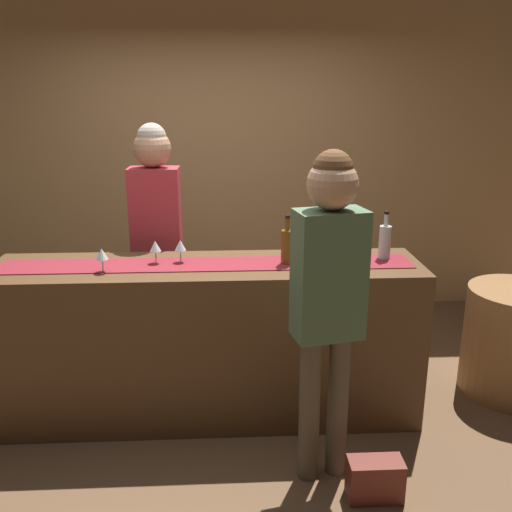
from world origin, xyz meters
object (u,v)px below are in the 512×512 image
wine_bottle_amber (287,246)px  handbag (375,479)px  wine_glass_mid_counter (102,255)px  wine_bottle_clear (385,241)px  customer_sipping (329,285)px  wine_glass_far_end (180,246)px  wine_glass_near_customer (155,247)px  bartender (156,222)px

wine_bottle_amber → handbag: (0.38, -0.83, -1.01)m
wine_bottle_amber → wine_glass_mid_counter: 1.08m
wine_bottle_clear → customer_sipping: 0.85m
wine_bottle_clear → wine_glass_far_end: wine_bottle_clear is taller
wine_glass_mid_counter → handbag: 1.91m
wine_glass_far_end → customer_sipping: (0.78, -0.69, -0.01)m
wine_bottle_amber → wine_glass_near_customer: size_ratio=2.10×
wine_bottle_clear → wine_glass_mid_counter: (-1.69, -0.18, -0.01)m
wine_bottle_amber → handbag: 1.36m
wine_bottle_amber → wine_glass_far_end: (-0.64, 0.06, -0.01)m
bartender → wine_glass_mid_counter: bearing=73.2°
customer_sipping → wine_glass_near_customer: bearing=132.0°
wine_bottle_amber → handbag: wine_bottle_amber is taller
wine_bottle_clear → handbag: 1.38m
wine_glass_near_customer → wine_glass_mid_counter: (-0.29, -0.15, 0.00)m
wine_bottle_amber → wine_glass_mid_counter: size_ratio=2.10×
wine_glass_near_customer → customer_sipping: (0.93, -0.68, -0.01)m
wine_glass_far_end → wine_bottle_amber: bearing=-5.5°
wine_bottle_clear → wine_bottle_amber: 0.62m
wine_bottle_clear → handbag: size_ratio=1.08×
wine_glass_near_customer → bartender: bartender is taller
wine_glass_near_customer → wine_bottle_clear: bearing=1.1°
wine_glass_near_customer → wine_glass_far_end: bearing=4.9°
wine_bottle_clear → handbag: bearing=-104.4°
bartender → customer_sipping: (0.99, -1.22, -0.04)m
handbag → wine_glass_far_end: bearing=138.7°
customer_sipping → wine_glass_far_end: bearing=126.6°
wine_glass_mid_counter → handbag: wine_glass_mid_counter is taller
wine_bottle_clear → wine_glass_far_end: size_ratio=2.10×
wine_bottle_amber → customer_sipping: (0.14, -0.63, -0.02)m
wine_glass_near_customer → customer_sipping: 1.15m
wine_glass_far_end → bartender: 0.57m
wine_bottle_amber → bartender: bearing=144.9°
wine_glass_far_end → customer_sipping: customer_sipping is taller
wine_bottle_clear → handbag: wine_bottle_clear is taller
wine_glass_far_end → handbag: size_ratio=0.51×
wine_glass_near_customer → wine_glass_mid_counter: bearing=-152.6°
wine_glass_mid_counter → wine_bottle_amber: bearing=5.3°
bartender → handbag: bartender is taller
wine_glass_far_end → bartender: size_ratio=0.08×
wine_glass_near_customer → wine_glass_far_end: (0.15, 0.01, 0.00)m
bartender → handbag: bearing=131.9°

